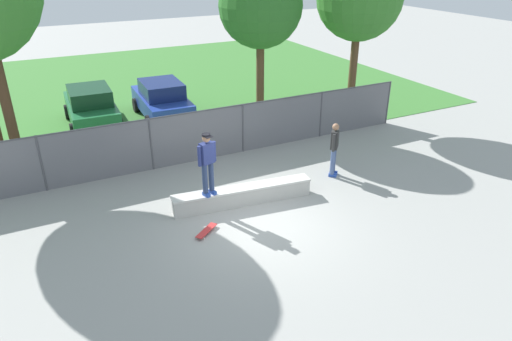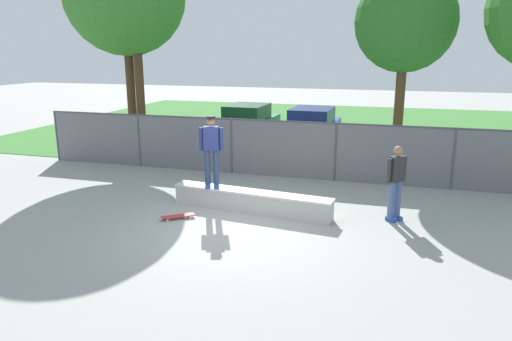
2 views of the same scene
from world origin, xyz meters
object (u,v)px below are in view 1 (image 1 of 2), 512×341
Objects in this scene: skateboard at (206,231)px; tree_mid at (260,6)px; concrete_ledge at (243,195)px; skateboarder at (207,161)px; bystander at (334,147)px; car_green at (91,106)px; car_blue at (162,100)px.

tree_mid is at bearing 52.92° from skateboard.
skateboard is at bearing -147.08° from concrete_ledge.
skateboard is at bearing -115.99° from skateboarder.
skateboard is 5.27m from bystander.
skateboard is 0.42× the size of bystander.
skateboarder reaches higher than bystander.
skateboarder is 9.04m from car_green.
skateboard is 9.57m from tree_mid.
bystander is at bearing -67.46° from car_blue.
car_green is 1.00× the size of car_blue.
car_green is (-6.28, 3.23, -3.98)m from tree_mid.
skateboard is 0.18× the size of car_green.
skateboarder is 0.43× the size of car_green.
car_green reaches higher than concrete_ledge.
tree_mid is 6.50m from bystander.
concrete_ledge is 5.56× the size of skateboard.
skateboarder is at bearing -97.74° from car_blue.
concrete_ledge is 9.32m from car_green.
tree_mid reaches higher than skateboard.
concrete_ledge is 0.99× the size of car_green.
tree_mid is at bearing -40.07° from car_blue.
bystander reaches higher than car_blue.
tree_mid is at bearing -27.23° from car_green.
car_blue is (-3.36, 2.83, -3.98)m from tree_mid.
concrete_ledge is 3.55m from bystander.
tree_mid is (3.46, 5.63, 4.54)m from concrete_ledge.
tree_mid is (4.51, 5.61, 3.24)m from skateboarder.
skateboarder is at bearing 64.01° from skateboard.
tree_mid is 5.93m from car_blue.
tree_mid is at bearing 58.39° from concrete_ledge.
concrete_ledge is 1.67m from skateboarder.
car_green is 10.57m from bystander.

